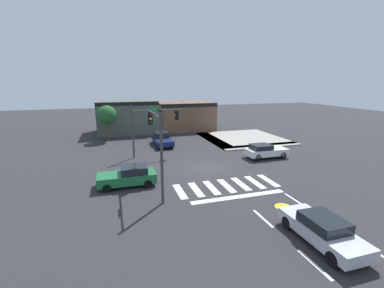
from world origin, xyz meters
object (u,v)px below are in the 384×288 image
(traffic_signal_southwest, at_px, (156,136))
(car_green, at_px, (128,176))
(traffic_signal_northwest, at_px, (153,121))
(car_navy, at_px, (162,139))
(roadside_tree, at_px, (107,115))
(car_white, at_px, (265,151))
(car_silver, at_px, (322,229))

(traffic_signal_southwest, bearing_deg, car_green, 47.90)
(traffic_signal_southwest, height_order, traffic_signal_northwest, traffic_signal_southwest)
(car_navy, bearing_deg, roadside_tree, -124.84)
(traffic_signal_northwest, relative_size, car_white, 1.28)
(traffic_signal_southwest, xyz_separation_m, car_white, (11.84, 5.08, -3.30))
(car_white, bearing_deg, traffic_signal_southwest, -156.76)
(traffic_signal_southwest, xyz_separation_m, car_silver, (6.50, -8.29, -3.34))
(car_silver, relative_size, car_white, 1.07)
(traffic_signal_southwest, xyz_separation_m, roadside_tree, (-3.42, 18.03, -0.69))
(car_green, height_order, car_white, car_green)
(traffic_signal_northwest, relative_size, car_navy, 1.13)
(traffic_signal_southwest, distance_m, car_navy, 14.32)
(car_silver, xyz_separation_m, car_white, (5.34, 13.37, 0.04))
(traffic_signal_southwest, relative_size, roadside_tree, 1.25)
(car_white, bearing_deg, roadside_tree, 139.70)
(car_silver, relative_size, roadside_tree, 0.97)
(traffic_signal_southwest, bearing_deg, car_silver, -141.89)
(traffic_signal_northwest, bearing_deg, roadside_tree, 117.21)
(car_navy, height_order, car_white, car_navy)
(car_green, distance_m, roadside_tree, 16.59)
(car_green, bearing_deg, roadside_tree, -84.65)
(car_navy, bearing_deg, traffic_signal_northwest, -20.61)
(traffic_signal_northwest, height_order, roadside_tree, traffic_signal_northwest)
(traffic_signal_northwest, xyz_separation_m, car_navy, (1.71, 4.55, -2.89))
(car_white, bearing_deg, car_navy, 136.31)
(traffic_signal_southwest, relative_size, car_green, 1.38)
(traffic_signal_southwest, distance_m, car_silver, 11.05)
(roadside_tree, bearing_deg, car_navy, -34.84)
(traffic_signal_southwest, height_order, car_white, traffic_signal_southwest)
(car_white, xyz_separation_m, roadside_tree, (-15.26, 12.94, 2.61))
(traffic_signal_northwest, height_order, car_navy, traffic_signal_northwest)
(traffic_signal_southwest, xyz_separation_m, car_green, (-1.89, 1.71, -3.30))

